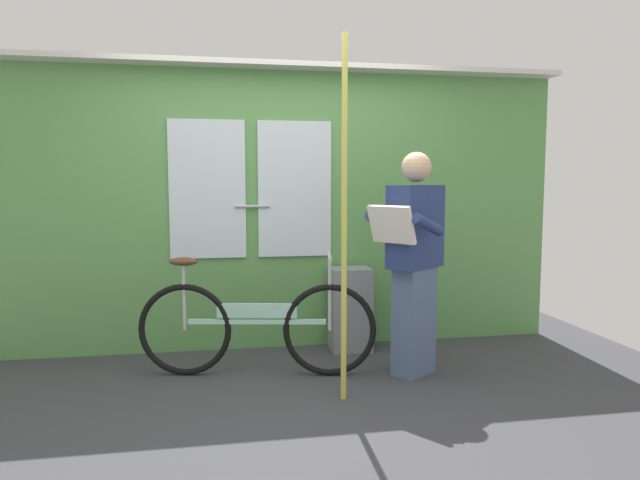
{
  "coord_description": "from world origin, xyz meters",
  "views": [
    {
      "loc": [
        -0.49,
        -3.57,
        1.37
      ],
      "look_at": [
        0.24,
        0.49,
        0.96
      ],
      "focal_mm": 32.53,
      "sensor_mm": 36.0,
      "label": 1
    }
  ],
  "objects_px": {
    "bicycle_near_door": "(256,326)",
    "handrail_pole": "(344,221)",
    "trash_bin_by_wall": "(350,309)",
    "passenger_reading_newspaper": "(414,259)"
  },
  "relations": [
    {
      "from": "bicycle_near_door",
      "to": "passenger_reading_newspaper",
      "type": "xyz_separation_m",
      "value": [
        1.1,
        -0.17,
        0.48
      ]
    },
    {
      "from": "trash_bin_by_wall",
      "to": "handrail_pole",
      "type": "bearing_deg",
      "value": -105.35
    },
    {
      "from": "passenger_reading_newspaper",
      "to": "handrail_pole",
      "type": "distance_m",
      "value": 0.76
    },
    {
      "from": "passenger_reading_newspaper",
      "to": "trash_bin_by_wall",
      "type": "distance_m",
      "value": 0.89
    },
    {
      "from": "bicycle_near_door",
      "to": "handrail_pole",
      "type": "bearing_deg",
      "value": -35.86
    },
    {
      "from": "bicycle_near_door",
      "to": "passenger_reading_newspaper",
      "type": "relative_size",
      "value": 1.05
    },
    {
      "from": "bicycle_near_door",
      "to": "handrail_pole",
      "type": "distance_m",
      "value": 1.08
    },
    {
      "from": "handrail_pole",
      "to": "trash_bin_by_wall",
      "type": "bearing_deg",
      "value": 74.65
    },
    {
      "from": "passenger_reading_newspaper",
      "to": "trash_bin_by_wall",
      "type": "relative_size",
      "value": 2.33
    },
    {
      "from": "trash_bin_by_wall",
      "to": "handrail_pole",
      "type": "relative_size",
      "value": 0.3
    }
  ]
}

